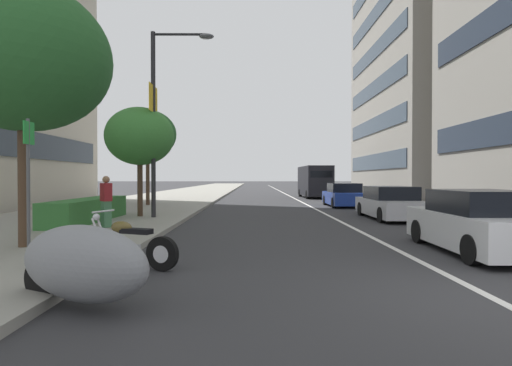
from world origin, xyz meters
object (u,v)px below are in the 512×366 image
at_px(motorcycle_far_end_row, 128,246).
at_px(street_tree_by_lamp_post, 22,58).
at_px(delivery_van_ahead, 315,181).
at_px(car_far_down_avenue, 343,196).
at_px(parking_sign_by_curb, 28,179).
at_px(street_tree_mid_sidewalk, 140,137).
at_px(car_approaching_light, 478,223).
at_px(motorcycle_by_sign_pole, 82,264).
at_px(car_following_behind, 391,204).
at_px(street_tree_far_plaza, 148,134).
at_px(pedestrian_on_plaza, 106,201).
at_px(street_lamp_with_banners, 163,103).

distance_m(motorcycle_far_end_row, street_tree_by_lamp_post, 5.26).
bearing_deg(delivery_van_ahead, street_tree_by_lamp_post, 155.60).
relative_size(car_far_down_avenue, delivery_van_ahead, 0.68).
distance_m(motorcycle_far_end_row, parking_sign_by_curb, 2.13).
bearing_deg(street_tree_mid_sidewalk, car_approaching_light, -126.61).
xyz_separation_m(motorcycle_by_sign_pole, motorcycle_far_end_row, (2.47, 0.18, -0.19)).
distance_m(motorcycle_far_end_row, delivery_van_ahead, 28.46).
bearing_deg(street_tree_mid_sidewalk, motorcycle_by_sign_pole, -167.72).
relative_size(motorcycle_by_sign_pole, motorcycle_far_end_row, 1.10).
bearing_deg(car_approaching_light, car_following_behind, -3.02).
relative_size(motorcycle_by_sign_pole, car_following_behind, 0.49).
bearing_deg(street_tree_by_lamp_post, car_following_behind, -55.49).
distance_m(parking_sign_by_curb, street_tree_far_plaza, 17.11).
bearing_deg(pedestrian_on_plaza, car_approaching_light, -61.05).
height_order(motorcycle_far_end_row, parking_sign_by_curb, parking_sign_by_curb).
relative_size(motorcycle_far_end_row, delivery_van_ahead, 0.34).
xyz_separation_m(parking_sign_by_curb, pedestrian_on_plaza, (5.94, 0.84, -0.74)).
bearing_deg(motorcycle_by_sign_pole, street_tree_by_lamp_post, -25.52).
distance_m(motorcycle_far_end_row, street_lamp_with_banners, 9.66).
xyz_separation_m(street_tree_by_lamp_post, street_tree_mid_sidewalk, (7.42, -0.60, -1.05)).
height_order(car_following_behind, pedestrian_on_plaza, pedestrian_on_plaza).
bearing_deg(parking_sign_by_curb, car_far_down_avenue, -28.63).
bearing_deg(delivery_van_ahead, pedestrian_on_plaza, 153.51).
height_order(street_lamp_with_banners, street_tree_mid_sidewalk, street_lamp_with_banners).
relative_size(car_following_behind, street_tree_by_lamp_post, 0.76).
distance_m(car_following_behind, street_tree_by_lamp_post, 14.17).
height_order(delivery_van_ahead, street_lamp_with_banners, street_lamp_with_banners).
bearing_deg(street_tree_far_plaza, motorcycle_far_end_row, -166.44).
bearing_deg(delivery_van_ahead, parking_sign_by_curb, 159.80).
relative_size(delivery_van_ahead, street_lamp_with_banners, 0.81).
distance_m(motorcycle_by_sign_pole, street_tree_mid_sidewalk, 12.03).
distance_m(car_approaching_light, parking_sign_by_curb, 9.54).
bearing_deg(street_tree_by_lamp_post, delivery_van_ahead, -22.60).
xyz_separation_m(street_tree_mid_sidewalk, street_tree_far_plaza, (7.05, 1.55, 0.86)).
distance_m(car_approaching_light, car_following_behind, 7.77).
height_order(motorcycle_far_end_row, delivery_van_ahead, delivery_van_ahead).
relative_size(car_far_down_avenue, street_tree_by_lamp_post, 0.68).
bearing_deg(street_tree_by_lamp_post, street_tree_far_plaza, 3.77).
relative_size(delivery_van_ahead, street_tree_far_plaza, 1.08).
distance_m(street_lamp_with_banners, pedestrian_on_plaza, 5.17).
distance_m(motorcycle_by_sign_pole, car_following_behind, 14.27).
bearing_deg(pedestrian_on_plaza, car_far_down_avenue, 6.97).
bearing_deg(car_far_down_avenue, delivery_van_ahead, 0.63).
relative_size(motorcycle_far_end_row, pedestrian_on_plaza, 1.25).
bearing_deg(street_lamp_with_banners, motorcycle_by_sign_pole, -172.61).
relative_size(motorcycle_far_end_row, street_tree_mid_sidewalk, 0.46).
bearing_deg(parking_sign_by_curb, pedestrian_on_plaza, 8.05).
xyz_separation_m(car_following_behind, parking_sign_by_curb, (-9.99, 9.82, 1.09)).
relative_size(car_far_down_avenue, parking_sign_by_curb, 1.57).
bearing_deg(motorcycle_by_sign_pole, car_far_down_avenue, -85.41).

